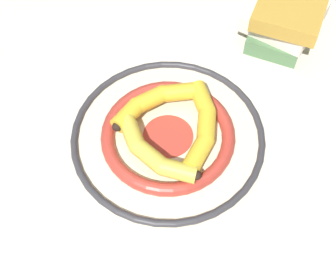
{
  "coord_description": "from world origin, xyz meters",
  "views": [
    {
      "loc": [
        -0.37,
        -0.25,
        0.76
      ],
      "look_at": [
        0.04,
        -0.02,
        0.04
      ],
      "focal_mm": 50.0,
      "sensor_mm": 36.0,
      "label": 1
    }
  ],
  "objects_px": {
    "decorative_bowl": "(168,137)",
    "book_stack": "(286,14)",
    "banana_a": "(202,127)",
    "banana_b": "(153,101)",
    "banana_c": "(151,152)"
  },
  "relations": [
    {
      "from": "banana_b",
      "to": "banana_c",
      "type": "height_order",
      "value": "same"
    },
    {
      "from": "banana_c",
      "to": "book_stack",
      "type": "xyz_separation_m",
      "value": [
        0.44,
        -0.08,
        0.0
      ]
    },
    {
      "from": "banana_c",
      "to": "book_stack",
      "type": "distance_m",
      "value": 0.44
    },
    {
      "from": "banana_a",
      "to": "decorative_bowl",
      "type": "bearing_deg",
      "value": 93.76
    },
    {
      "from": "decorative_bowl",
      "to": "banana_c",
      "type": "xyz_separation_m",
      "value": [
        -0.06,
        -0.0,
        0.04
      ]
    },
    {
      "from": "banana_a",
      "to": "book_stack",
      "type": "distance_m",
      "value": 0.35
    },
    {
      "from": "banana_a",
      "to": "banana_b",
      "type": "height_order",
      "value": "same"
    },
    {
      "from": "decorative_bowl",
      "to": "banana_a",
      "type": "height_order",
      "value": "banana_a"
    },
    {
      "from": "decorative_bowl",
      "to": "book_stack",
      "type": "bearing_deg",
      "value": -11.97
    },
    {
      "from": "book_stack",
      "to": "banana_a",
      "type": "bearing_deg",
      "value": 176.67
    },
    {
      "from": "banana_a",
      "to": "banana_c",
      "type": "relative_size",
      "value": 1.0
    },
    {
      "from": "banana_c",
      "to": "banana_a",
      "type": "bearing_deg",
      "value": 72.14
    },
    {
      "from": "banana_a",
      "to": "banana_c",
      "type": "bearing_deg",
      "value": 124.93
    },
    {
      "from": "banana_a",
      "to": "book_stack",
      "type": "height_order",
      "value": "book_stack"
    },
    {
      "from": "decorative_bowl",
      "to": "book_stack",
      "type": "height_order",
      "value": "book_stack"
    }
  ]
}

